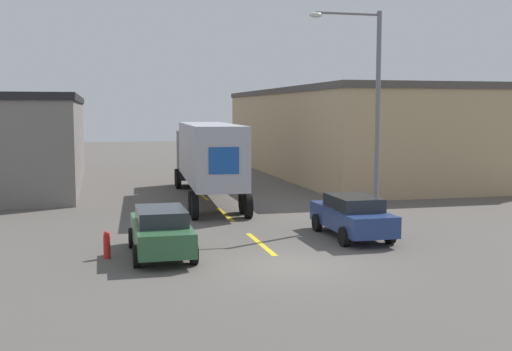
% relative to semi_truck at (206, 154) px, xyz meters
% --- Properties ---
extents(ground_plane, '(160.00, 160.00, 0.00)m').
position_rel_semi_truck_xyz_m(ground_plane, '(0.01, -15.16, -2.43)').
color(ground_plane, '#56514C').
extents(road_centerline, '(0.20, 17.22, 0.01)m').
position_rel_semi_truck_xyz_m(road_centerline, '(0.01, -5.12, -2.42)').
color(road_centerline, yellow).
rests_on(road_centerline, ground_plane).
extents(warehouse_right, '(12.46, 28.44, 6.26)m').
position_rel_semi_truck_xyz_m(warehouse_right, '(12.81, 11.40, 0.71)').
color(warehouse_right, tan).
rests_on(warehouse_right, ground_plane).
extents(semi_truck, '(3.40, 14.60, 4.04)m').
position_rel_semi_truck_xyz_m(semi_truck, '(0.00, 0.00, 0.00)').
color(semi_truck, black).
rests_on(semi_truck, ground_plane).
extents(parked_car_left_near, '(1.95, 4.63, 1.57)m').
position_rel_semi_truck_xyz_m(parked_car_left_near, '(-3.59, -12.79, -1.59)').
color(parked_car_left_near, '#2D5B38').
rests_on(parked_car_left_near, ground_plane).
extents(parked_car_right_near, '(1.95, 4.63, 1.57)m').
position_rel_semi_truck_xyz_m(parked_car_right_near, '(3.61, -11.44, -1.59)').
color(parked_car_right_near, navy).
rests_on(parked_car_right_near, ground_plane).
extents(street_lamp, '(3.15, 0.32, 8.79)m').
position_rel_semi_truck_xyz_m(street_lamp, '(5.49, -8.58, 2.69)').
color(street_lamp, slate).
rests_on(street_lamp, ground_plane).
extents(fire_hydrant, '(0.22, 0.22, 0.88)m').
position_rel_semi_truck_xyz_m(fire_hydrant, '(-5.32, -12.74, -1.99)').
color(fire_hydrant, red).
rests_on(fire_hydrant, ground_plane).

